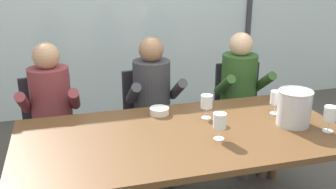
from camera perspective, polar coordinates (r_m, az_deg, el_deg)
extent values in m
plane|color=#4C4742|center=(3.71, -2.74, -9.83)|extent=(14.00, 14.00, 0.00)
cube|color=silver|center=(4.65, -7.00, 12.95)|extent=(7.35, 0.03, 2.60)
cube|color=#38383D|center=(5.14, 12.07, 13.29)|extent=(0.06, 0.06, 2.60)
cube|color=#568942|center=(7.94, -10.75, 13.42)|extent=(13.35, 2.40, 2.06)
cube|color=brown|center=(2.52, 2.15, -6.20)|extent=(2.15, 1.04, 0.04)
cylinder|color=brown|center=(2.98, -19.14, -11.12)|extent=(0.07, 0.07, 0.70)
cylinder|color=brown|center=(3.41, 15.78, -6.75)|extent=(0.07, 0.07, 0.70)
cube|color=#232328|center=(3.32, -16.91, -5.43)|extent=(0.50, 0.50, 0.03)
cube|color=#232328|center=(3.42, -17.73, -0.73)|extent=(0.42, 0.10, 0.42)
cylinder|color=#232328|center=(3.25, -19.40, -11.05)|extent=(0.04, 0.04, 0.45)
cylinder|color=#232328|center=(3.28, -12.71, -10.02)|extent=(0.04, 0.04, 0.45)
cylinder|color=#232328|center=(3.58, -19.98, -8.13)|extent=(0.04, 0.04, 0.45)
cylinder|color=#232328|center=(3.61, -13.96, -7.24)|extent=(0.04, 0.04, 0.45)
cube|color=#232328|center=(3.38, -2.19, -4.12)|extent=(0.50, 0.50, 0.03)
cube|color=#232328|center=(3.47, -3.45, 0.47)|extent=(0.42, 0.09, 0.42)
cylinder|color=#232328|center=(3.26, -4.03, -9.71)|extent=(0.04, 0.04, 0.45)
cylinder|color=#232328|center=(3.39, 2.08, -8.47)|extent=(0.04, 0.04, 0.45)
cylinder|color=#232328|center=(3.58, -6.12, -6.97)|extent=(0.04, 0.04, 0.45)
cylinder|color=#232328|center=(3.70, -0.48, -5.96)|extent=(0.04, 0.04, 0.45)
cube|color=#232328|center=(3.62, 10.95, -2.79)|extent=(0.49, 0.49, 0.03)
cube|color=#232328|center=(3.73, 10.19, 1.53)|extent=(0.42, 0.09, 0.42)
cylinder|color=#232328|center=(3.50, 8.74, -7.76)|extent=(0.04, 0.04, 0.45)
cylinder|color=#232328|center=(3.62, 14.54, -7.20)|extent=(0.04, 0.04, 0.45)
cylinder|color=#232328|center=(3.83, 7.11, -5.21)|extent=(0.04, 0.04, 0.45)
cylinder|color=#232328|center=(3.94, 12.47, -4.79)|extent=(0.04, 0.04, 0.45)
cylinder|color=brown|center=(3.21, -17.11, -0.64)|extent=(0.34, 0.34, 0.52)
sphere|color=tan|center=(3.12, -17.75, 5.50)|extent=(0.21, 0.21, 0.21)
cube|color=#47423D|center=(3.14, -18.51, -6.45)|extent=(0.15, 0.41, 0.13)
cube|color=#47423D|center=(3.12, -15.21, -6.24)|extent=(0.15, 0.41, 0.13)
cylinder|color=#47423D|center=(3.08, -18.31, -12.38)|extent=(0.10, 0.10, 0.48)
cylinder|color=#47423D|center=(3.06, -14.89, -12.20)|extent=(0.10, 0.10, 0.48)
cylinder|color=brown|center=(3.12, -20.76, -1.18)|extent=(0.10, 0.33, 0.26)
cylinder|color=brown|center=(3.08, -13.78, -0.67)|extent=(0.10, 0.33, 0.26)
cylinder|color=#38383D|center=(3.29, -2.36, 0.69)|extent=(0.32, 0.32, 0.52)
sphere|color=#936B4C|center=(3.19, -2.45, 6.72)|extent=(0.21, 0.21, 0.21)
cube|color=#47423D|center=(3.18, -3.00, -5.01)|extent=(0.13, 0.40, 0.13)
cube|color=#47423D|center=(3.22, 0.12, -4.65)|extent=(0.13, 0.40, 0.13)
cylinder|color=#47423D|center=(3.13, -2.05, -10.78)|extent=(0.10, 0.10, 0.48)
cylinder|color=#47423D|center=(3.17, 1.16, -10.33)|extent=(0.10, 0.10, 0.48)
cylinder|color=#38383D|center=(3.13, -5.21, 0.15)|extent=(0.08, 0.33, 0.26)
cylinder|color=#38383D|center=(3.22, 1.43, 0.77)|extent=(0.08, 0.33, 0.26)
cylinder|color=#2D5123|center=(3.55, 10.51, 1.81)|extent=(0.33, 0.33, 0.52)
sphere|color=#DBAD89|center=(3.46, 10.87, 7.40)|extent=(0.21, 0.21, 0.21)
cube|color=#47423D|center=(3.43, 10.25, -3.42)|extent=(0.14, 0.40, 0.13)
cube|color=#47423D|center=(3.51, 12.94, -3.11)|extent=(0.14, 0.40, 0.13)
cylinder|color=#47423D|center=(3.38, 11.38, -8.72)|extent=(0.10, 0.10, 0.48)
cylinder|color=#47423D|center=(3.46, 14.11, -8.28)|extent=(0.10, 0.10, 0.48)
cylinder|color=#2D5123|center=(3.37, 8.43, 1.40)|extent=(0.09, 0.33, 0.26)
cylinder|color=#2D5123|center=(3.53, 14.15, 1.85)|extent=(0.09, 0.33, 0.26)
cylinder|color=#B7B7BC|center=(2.73, 18.34, -1.94)|extent=(0.23, 0.23, 0.24)
torus|color=silver|center=(2.69, 18.60, 0.45)|extent=(0.23, 0.23, 0.01)
cylinder|color=silver|center=(2.80, -1.31, -2.47)|extent=(0.14, 0.14, 0.05)
cylinder|color=silver|center=(2.45, 7.61, -6.55)|extent=(0.07, 0.07, 0.00)
cylinder|color=silver|center=(2.44, 7.65, -5.72)|extent=(0.01, 0.01, 0.07)
cylinder|color=silver|center=(2.40, 7.74, -3.88)|extent=(0.08, 0.08, 0.09)
cylinder|color=maroon|center=(2.41, 7.71, -4.46)|extent=(0.07, 0.07, 0.04)
cylinder|color=silver|center=(2.75, 22.75, -5.03)|extent=(0.07, 0.07, 0.00)
cylinder|color=silver|center=(2.74, 22.86, -4.27)|extent=(0.01, 0.01, 0.07)
cylinder|color=silver|center=(2.70, 23.09, -2.62)|extent=(0.08, 0.08, 0.09)
cylinder|color=silver|center=(2.93, 15.63, -2.73)|extent=(0.07, 0.07, 0.00)
cylinder|color=silver|center=(2.91, 15.70, -2.01)|extent=(0.01, 0.01, 0.07)
cylinder|color=silver|center=(2.88, 15.85, -0.43)|extent=(0.08, 0.08, 0.09)
cylinder|color=#E0D184|center=(2.89, 15.81, -0.93)|extent=(0.07, 0.07, 0.04)
cylinder|color=silver|center=(2.76, 5.72, -3.47)|extent=(0.07, 0.07, 0.00)
cylinder|color=silver|center=(2.74, 5.75, -2.71)|extent=(0.01, 0.01, 0.07)
cylinder|color=silver|center=(2.71, 5.81, -1.04)|extent=(0.08, 0.08, 0.09)
cylinder|color=#560C1E|center=(2.72, 5.79, -1.57)|extent=(0.07, 0.07, 0.04)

